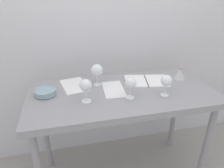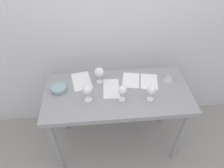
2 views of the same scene
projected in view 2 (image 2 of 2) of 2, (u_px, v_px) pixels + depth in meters
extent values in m
plane|color=gray|center=(116.00, 141.00, 2.54)|extent=(6.00, 6.00, 0.00)
cube|color=silver|center=(113.00, 28.00, 2.00)|extent=(3.80, 0.04, 2.60)
cube|color=gray|center=(117.00, 93.00, 1.93)|extent=(1.40, 0.64, 0.04)
cube|color=gray|center=(122.00, 120.00, 1.70)|extent=(1.40, 0.01, 0.05)
cylinder|color=gray|center=(56.00, 146.00, 2.01)|extent=(0.05, 0.05, 0.86)
cylinder|color=gray|center=(180.00, 136.00, 2.09)|extent=(0.05, 0.05, 0.86)
cylinder|color=gray|center=(61.00, 107.00, 2.39)|extent=(0.05, 0.05, 0.86)
cylinder|color=gray|center=(166.00, 100.00, 2.47)|extent=(0.05, 0.05, 0.86)
cylinder|color=white|center=(150.00, 99.00, 1.84)|extent=(0.06, 0.06, 0.00)
cylinder|color=white|center=(150.00, 96.00, 1.81)|extent=(0.01, 0.01, 0.08)
sphere|color=white|center=(152.00, 90.00, 1.76)|extent=(0.08, 0.08, 0.08)
cylinder|color=#5E0B1B|center=(151.00, 91.00, 1.77)|extent=(0.06, 0.06, 0.02)
cylinder|color=white|center=(122.00, 99.00, 1.84)|extent=(0.06, 0.06, 0.00)
cylinder|color=white|center=(122.00, 96.00, 1.81)|extent=(0.01, 0.01, 0.08)
sphere|color=white|center=(122.00, 90.00, 1.76)|extent=(0.08, 0.08, 0.08)
cylinder|color=maroon|center=(122.00, 91.00, 1.77)|extent=(0.06, 0.06, 0.03)
cylinder|color=white|center=(88.00, 100.00, 1.84)|extent=(0.07, 0.07, 0.00)
cylinder|color=white|center=(88.00, 96.00, 1.81)|extent=(0.01, 0.01, 0.09)
sphere|color=white|center=(87.00, 90.00, 1.75)|extent=(0.08, 0.08, 0.08)
cylinder|color=maroon|center=(87.00, 91.00, 1.76)|extent=(0.06, 0.06, 0.03)
cylinder|color=white|center=(100.00, 82.00, 2.02)|extent=(0.06, 0.06, 0.00)
cylinder|color=white|center=(100.00, 78.00, 1.99)|extent=(0.01, 0.01, 0.08)
sphere|color=white|center=(99.00, 72.00, 1.93)|extent=(0.09, 0.09, 0.09)
cylinder|color=maroon|center=(99.00, 73.00, 1.94)|extent=(0.07, 0.07, 0.02)
cube|color=white|center=(131.00, 80.00, 2.03)|extent=(0.22, 0.26, 0.01)
cube|color=white|center=(149.00, 82.00, 2.01)|extent=(0.22, 0.26, 0.01)
cube|color=#3F3F47|center=(140.00, 81.00, 2.02)|extent=(0.05, 0.22, 0.01)
cube|color=white|center=(111.00, 88.00, 1.95)|extent=(0.17, 0.28, 0.00)
cube|color=white|center=(82.00, 81.00, 2.02)|extent=(0.23, 0.30, 0.00)
cylinder|color=beige|center=(59.00, 90.00, 1.93)|extent=(0.12, 0.12, 0.01)
cylinder|color=#8CA8B2|center=(59.00, 88.00, 1.91)|extent=(0.15, 0.15, 0.04)
torus|color=#8CA8B2|center=(58.00, 87.00, 1.90)|extent=(0.15, 0.15, 0.01)
cone|color=#B9B9B9|center=(169.00, 77.00, 2.00)|extent=(0.11, 0.11, 0.09)
cylinder|color=#C17F4C|center=(170.00, 73.00, 1.97)|extent=(0.02, 0.02, 0.01)
cone|color=#B9B9B9|center=(171.00, 71.00, 1.95)|extent=(0.02, 0.02, 0.04)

